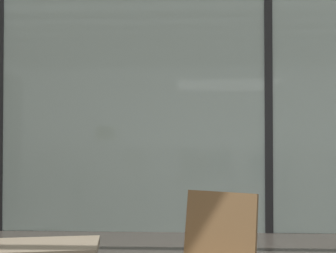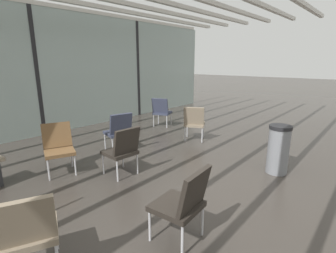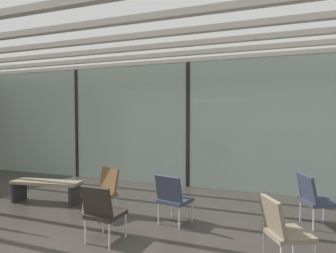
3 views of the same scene
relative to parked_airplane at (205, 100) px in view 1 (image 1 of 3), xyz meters
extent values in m
cube|color=#A3B7B2|center=(0.47, -6.03, -0.58)|extent=(14.00, 0.08, 3.25)
cube|color=black|center=(-3.03, -6.03, -0.58)|extent=(0.10, 0.12, 3.25)
cube|color=black|center=(0.47, -6.03, -0.58)|extent=(0.10, 0.12, 3.25)
ellipsoid|color=silver|center=(0.32, 0.00, 0.00)|extent=(13.32, 4.40, 4.40)
sphere|color=#9D9DA0|center=(-5.81, 0.00, 0.00)|extent=(2.42, 2.42, 2.42)
sphere|color=black|center=(-3.34, -2.03, 0.33)|extent=(0.28, 0.28, 0.28)
sphere|color=black|center=(-2.44, -2.03, 0.33)|extent=(0.28, 0.28, 0.28)
sphere|color=black|center=(-1.54, -2.03, 0.33)|extent=(0.28, 0.28, 0.28)
sphere|color=black|center=(-0.64, -2.03, 0.33)|extent=(0.28, 0.28, 0.28)
cube|color=brown|center=(-0.38, -8.55, -1.55)|extent=(0.50, 0.31, 0.44)
camera|label=1|loc=(-0.63, -11.25, -0.94)|focal=43.00mm
camera|label=2|loc=(-2.44, -12.89, -0.28)|focal=27.42mm
camera|label=3|loc=(2.50, -13.14, -0.33)|focal=30.15mm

